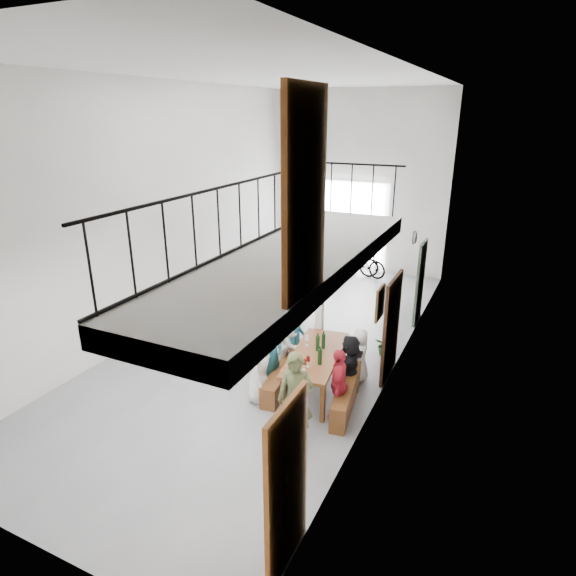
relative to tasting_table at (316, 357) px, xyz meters
The scene contains 24 objects.
floor 2.34m from the tasting_table, 138.00° to the left, with size 12.00×12.00×0.00m, color slate.
room_walls 3.62m from the tasting_table, 138.00° to the left, with size 12.00×12.00×12.00m.
gateway_portal 7.74m from the tasting_table, 105.47° to the left, with size 2.80×0.08×2.80m, color white.
right_wall_decor 1.52m from the tasting_table, 19.77° to the right, with size 0.07×8.28×5.07m.
balcony 2.80m from the tasting_table, 78.86° to the right, with size 1.52×5.62×4.00m.
tasting_table is the anchor object (origin of this frame).
bench_inner 0.80m from the tasting_table, behind, with size 0.28×1.77×0.41m, color brown.
bench_wall 0.79m from the tasting_table, ahead, with size 0.26×2.00×0.46m, color brown.
tableware 0.28m from the tasting_table, 84.51° to the right, with size 0.54×0.94×0.35m.
side_bench 4.52m from the tasting_table, 157.57° to the left, with size 0.39×1.80×0.51m, color brown.
oak_barrel 6.74m from the tasting_table, 125.34° to the left, with size 0.61×0.61×0.90m.
serving_counter 7.65m from the tasting_table, 110.95° to the left, with size 1.86×0.52×0.98m, color #3D2211.
counter_bottles 7.67m from the tasting_table, 110.94° to the left, with size 1.60×0.32×0.28m.
guest_left_a 1.04m from the tasting_table, 141.25° to the right, with size 0.64×0.42×1.31m, color white.
guest_left_b 0.80m from the tasting_table, 165.93° to the right, with size 0.49×0.32×1.36m, color #256A7C.
guest_left_c 0.84m from the tasting_table, 150.59° to the left, with size 0.63×0.49×1.30m, color white.
guest_left_d 1.28m from the tasting_table, 129.27° to the left, with size 0.70×0.40×1.09m, color #256A7C.
guest_right_a 0.82m from the tasting_table, 40.40° to the right, with size 0.73×0.30×1.24m, color red.
guest_right_b 0.61m from the tasting_table, 15.13° to the left, with size 1.09×0.35×1.18m, color black.
guest_right_c 0.97m from the tasting_table, 51.36° to the left, with size 0.51×0.33×1.05m, color white.
host_standing 1.49m from the tasting_table, 79.66° to the right, with size 0.56×0.37×1.53m, color #434929.
potted_plant 2.14m from the tasting_table, 67.61° to the left, with size 0.41×0.35×0.45m, color #19511E.
bicycle_near 6.89m from the tasting_table, 103.04° to the left, with size 0.62×1.76×0.93m, color black.
bicycle_far 6.89m from the tasting_table, 99.51° to the left, with size 0.42×1.50×0.90m, color black.
Camera 1 is at (4.46, -8.61, 4.82)m, focal length 30.00 mm.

